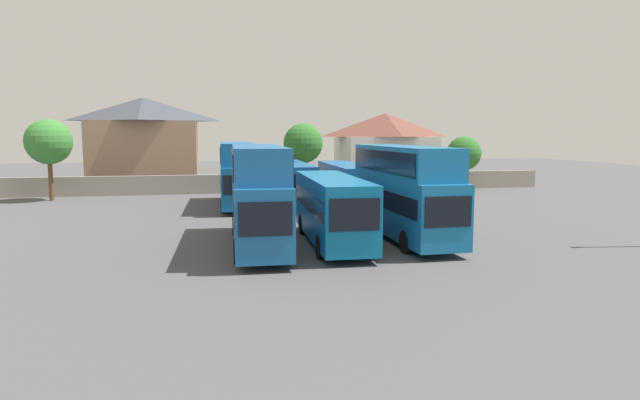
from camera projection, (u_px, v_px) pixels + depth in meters
name	position (u px, v px, depth m)	size (l,w,h in m)	color
ground	(286.00, 201.00, 46.18)	(140.00, 140.00, 0.00)	#4C4C4F
depot_boundary_wall	(276.00, 183.00, 53.36)	(56.00, 0.50, 1.80)	gray
bus_1	(258.00, 190.00, 27.45)	(2.84, 11.28, 5.10)	#185795
bus_2	(332.00, 206.00, 28.13)	(2.83, 10.41, 3.49)	#0B6397
bus_3	(404.00, 187.00, 29.45)	(2.72, 10.95, 5.05)	#14659F
bus_4	(237.00, 171.00, 42.88)	(2.70, 11.65, 5.01)	#125C98
bus_5	(291.00, 181.00, 43.32)	(2.76, 11.71, 3.40)	#165298
bus_6	(346.00, 181.00, 44.01)	(2.89, 11.97, 3.27)	#16579C
house_terrace_left	(145.00, 142.00, 57.30)	(11.31, 7.69, 9.46)	#9E7A60
house_terrace_centre	(385.00, 148.00, 61.94)	(10.59, 8.39, 8.01)	silver
tree_left_of_lot	(49.00, 142.00, 46.16)	(3.85, 3.85, 6.95)	brown
tree_behind_wall	(464.00, 154.00, 54.70)	(3.43, 3.43, 5.46)	brown
tree_right_of_lot	(303.00, 144.00, 55.95)	(4.07, 4.07, 6.76)	brown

